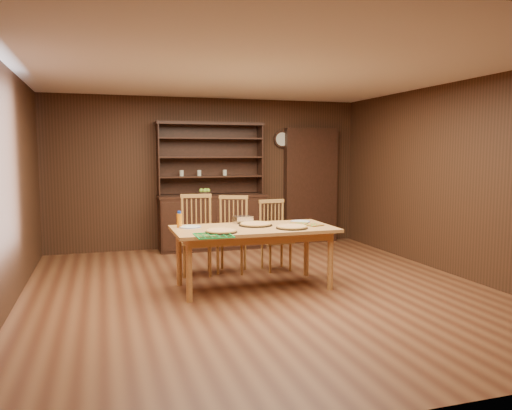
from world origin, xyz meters
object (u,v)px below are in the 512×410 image
object	(u,v)px
chair_right	(274,233)
chair_left	(197,232)
china_hutch	(212,215)
juice_bottle	(179,220)
dining_table	(253,234)
chair_center	(233,231)

from	to	relation	value
chair_right	chair_left	bearing A→B (deg)	171.94
china_hutch	juice_bottle	xyz separation A→B (m)	(-0.91, -2.34, 0.25)
china_hutch	chair_right	size ratio (longest dim) A/B	2.20
chair_right	juice_bottle	xyz separation A→B (m)	(-1.44, -0.61, 0.32)
china_hutch	chair_right	xyz separation A→B (m)	(0.53, -1.73, -0.07)
china_hutch	dining_table	world-z (taller)	china_hutch
dining_table	china_hutch	bearing A→B (deg)	89.09
chair_center	chair_right	bearing A→B (deg)	18.55
chair_left	chair_center	world-z (taller)	chair_left
china_hutch	dining_table	xyz separation A→B (m)	(-0.04, -2.59, 0.08)
china_hutch	juice_bottle	distance (m)	2.52
juice_bottle	chair_center	bearing A→B (deg)	38.57
china_hutch	chair_right	distance (m)	1.81
dining_table	chair_right	xyz separation A→B (m)	(0.57, 0.87, -0.15)
china_hutch	dining_table	distance (m)	2.60
chair_center	chair_right	xyz separation A→B (m)	(0.60, -0.06, -0.04)
chair_center	chair_right	distance (m)	0.60
dining_table	chair_left	distance (m)	1.08
chair_center	china_hutch	bearing A→B (deg)	111.97
dining_table	chair_left	world-z (taller)	chair_left
chair_center	chair_left	bearing A→B (deg)	-156.54
dining_table	chair_center	bearing A→B (deg)	91.56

